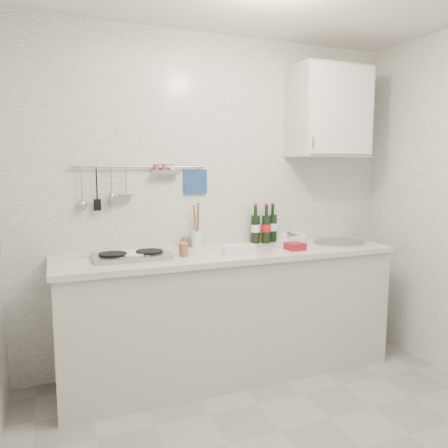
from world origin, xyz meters
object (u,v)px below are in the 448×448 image
object	(u,v)px
utensil_crock	(197,237)
plate_stack_hob	(132,255)
wall_cabinet	(329,112)
plate_stack_sink	(292,240)
wine_bottles	(265,223)

from	to	relation	value
utensil_crock	plate_stack_hob	bearing A→B (deg)	-160.32
wall_cabinet	utensil_crock	size ratio (longest dim) A/B	2.07
plate_stack_sink	utensil_crock	world-z (taller)	utensil_crock
wall_cabinet	plate_stack_sink	world-z (taller)	wall_cabinet
wall_cabinet	wine_bottles	world-z (taller)	wall_cabinet
wall_cabinet	plate_stack_sink	bearing A→B (deg)	-165.20
plate_stack_hob	utensil_crock	bearing A→B (deg)	19.68
plate_stack_hob	plate_stack_sink	xyz separation A→B (m)	(1.22, -0.01, 0.02)
plate_stack_hob	plate_stack_sink	bearing A→B (deg)	-0.53
plate_stack_hob	plate_stack_sink	distance (m)	1.22
wall_cabinet	plate_stack_sink	xyz separation A→B (m)	(-0.37, -0.10, -0.99)
plate_stack_sink	wall_cabinet	bearing A→B (deg)	14.80
plate_stack_hob	plate_stack_sink	world-z (taller)	plate_stack_sink
wall_cabinet	utensil_crock	distance (m)	1.44
wall_cabinet	plate_stack_hob	world-z (taller)	wall_cabinet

